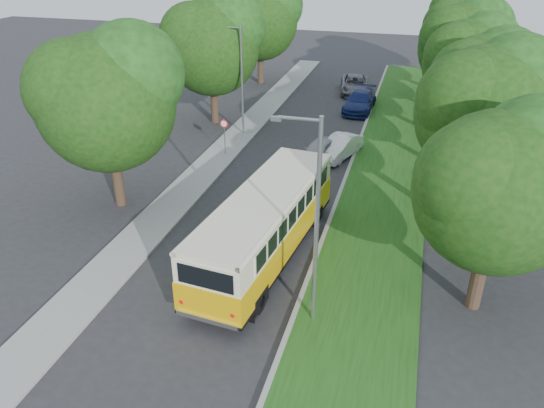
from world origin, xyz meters
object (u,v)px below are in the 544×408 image
(lamppost_near, at_px, (314,218))
(car_white, at_px, (340,147))
(car_blue, at_px, (360,101))
(vintage_bus, at_px, (265,227))
(car_silver, at_px, (319,151))
(car_grey, at_px, (355,84))
(lamppost_far, at_px, (240,77))

(lamppost_near, relative_size, car_white, 1.93)
(car_blue, bearing_deg, vintage_bus, -90.88)
(car_silver, relative_size, car_white, 0.95)
(car_white, bearing_deg, car_grey, 112.37)
(lamppost_far, bearing_deg, lamppost_near, -64.29)
(lamppost_near, height_order, car_silver, lamppost_near)
(vintage_bus, bearing_deg, car_silver, 95.62)
(lamppost_far, xyz_separation_m, car_silver, (6.25, -3.25, -3.44))
(lamppost_near, relative_size, lamppost_far, 1.07)
(car_blue, bearing_deg, car_white, -87.61)
(car_blue, bearing_deg, car_silver, -93.46)
(car_white, xyz_separation_m, car_grey, (-1.10, 15.34, 0.06))
(vintage_bus, height_order, car_grey, vintage_bus)
(vintage_bus, distance_m, car_silver, 11.72)
(vintage_bus, height_order, car_white, vintage_bus)
(lamppost_near, xyz_separation_m, car_white, (-1.52, 16.17, -3.68))
(vintage_bus, distance_m, car_blue, 22.83)
(car_silver, bearing_deg, car_blue, 98.35)
(lamppost_far, bearing_deg, car_grey, 64.22)
(vintage_bus, relative_size, car_grey, 2.05)
(car_silver, bearing_deg, car_grey, 103.99)
(car_silver, height_order, car_white, car_white)
(car_silver, xyz_separation_m, car_white, (1.14, 0.93, 0.01))
(car_white, bearing_deg, lamppost_far, -179.23)
(lamppost_near, distance_m, lamppost_far, 20.53)
(lamppost_near, xyz_separation_m, car_silver, (-2.66, 15.25, -3.69))
(vintage_bus, xyz_separation_m, car_white, (1.28, 12.61, -0.94))
(car_silver, height_order, car_grey, car_grey)
(car_silver, bearing_deg, vintage_bus, -76.61)
(car_white, bearing_deg, car_blue, 108.35)
(car_silver, distance_m, car_grey, 16.26)
(vintage_bus, bearing_deg, lamppost_near, -45.49)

